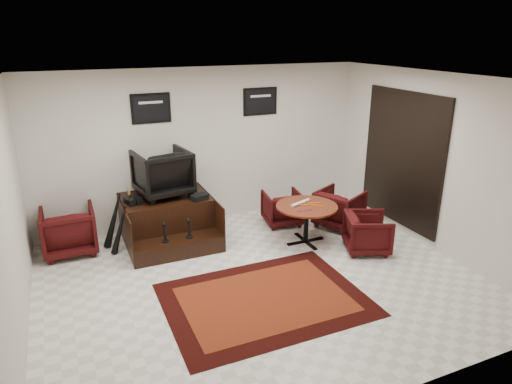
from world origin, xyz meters
TOP-DOWN VIEW (x-y plane):
  - ground at (0.00, 0.00)m, footprint 6.00×6.00m
  - room_shell at (0.41, 0.12)m, footprint 6.02×5.02m
  - area_rug at (-0.15, -0.47)m, footprint 2.60×1.95m
  - shine_podium at (-0.87, 1.90)m, footprint 1.45×1.50m
  - shine_chair at (-0.87, 2.05)m, footprint 0.94×0.90m
  - shoes_pair at (-1.41, 1.86)m, footprint 0.28×0.32m
  - polish_kit at (-0.39, 1.60)m, footprint 0.31×0.26m
  - umbrella_black at (-1.68, 1.69)m, footprint 0.30×0.11m
  - umbrella_hooked at (-1.74, 1.98)m, footprint 0.35×0.13m
  - armchair_side at (-2.42, 2.04)m, footprint 0.80×0.75m
  - meeting_table at (1.21, 0.85)m, footprint 1.01×1.01m
  - table_chair_back at (1.21, 1.73)m, footprint 0.74×0.70m
  - table_chair_window at (2.11, 1.21)m, footprint 0.94×0.96m
  - table_chair_corner at (1.96, 0.18)m, footprint 0.84×0.86m
  - paper_roll at (1.15, 0.95)m, footprint 0.41×0.20m
  - table_clutter at (1.24, 0.84)m, footprint 0.56×0.37m

SIDE VIEW (x-z plane):
  - ground at x=0.00m, z-range 0.00..0.00m
  - area_rug at x=-0.15m, z-range 0.00..0.01m
  - table_chair_back at x=1.21m, z-range 0.00..0.67m
  - table_chair_corner at x=1.96m, z-range 0.00..0.69m
  - shine_podium at x=-0.87m, z-range -0.03..0.72m
  - table_chair_window at x=2.11m, z-range 0.00..0.75m
  - umbrella_black at x=-1.68m, z-range 0.00..0.81m
  - armchair_side at x=-2.42m, z-range 0.00..0.82m
  - umbrella_hooked at x=-1.74m, z-range 0.00..0.94m
  - meeting_table at x=1.21m, z-range 0.25..0.91m
  - table_clutter at x=1.24m, z-range 0.66..0.67m
  - paper_roll at x=1.15m, z-range 0.66..0.71m
  - polish_kit at x=-0.39m, z-range 0.75..0.84m
  - shoes_pair at x=-1.41m, z-range 0.75..0.85m
  - shine_chair at x=-0.87m, z-range 0.75..1.61m
  - room_shell at x=0.41m, z-range 0.38..3.19m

